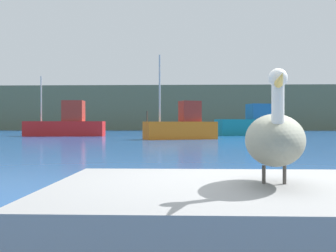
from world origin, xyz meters
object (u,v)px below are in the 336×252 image
object	(u,v)px
pelican	(275,139)
fishing_boat_red	(67,125)
fishing_boat_orange	(182,127)
fishing_boat_teal	(255,124)

from	to	relation	value
pelican	fishing_boat_red	distance (m)	33.80
pelican	fishing_boat_orange	distance (m)	25.21
fishing_boat_teal	fishing_boat_orange	bearing A→B (deg)	-140.45
pelican	fishing_boat_teal	xyz separation A→B (m)	(5.69, 34.92, 0.05)
pelican	fishing_boat_orange	bearing A→B (deg)	-169.56
pelican	fishing_boat_red	bearing A→B (deg)	-153.05
fishing_boat_red	fishing_boat_teal	bearing A→B (deg)	-172.72
fishing_boat_teal	fishing_boat_orange	world-z (taller)	fishing_boat_orange
pelican	fishing_boat_orange	xyz separation A→B (m)	(-0.88, 25.19, -0.09)
fishing_boat_red	fishing_boat_orange	xyz separation A→B (m)	(9.85, -6.86, -0.13)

